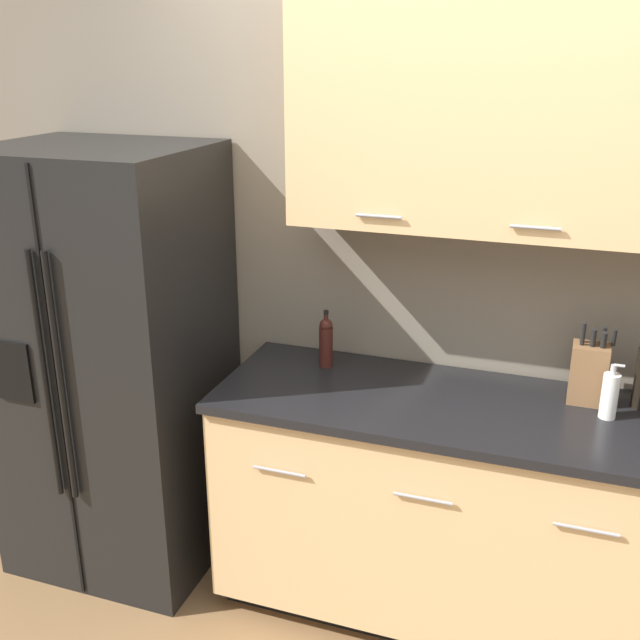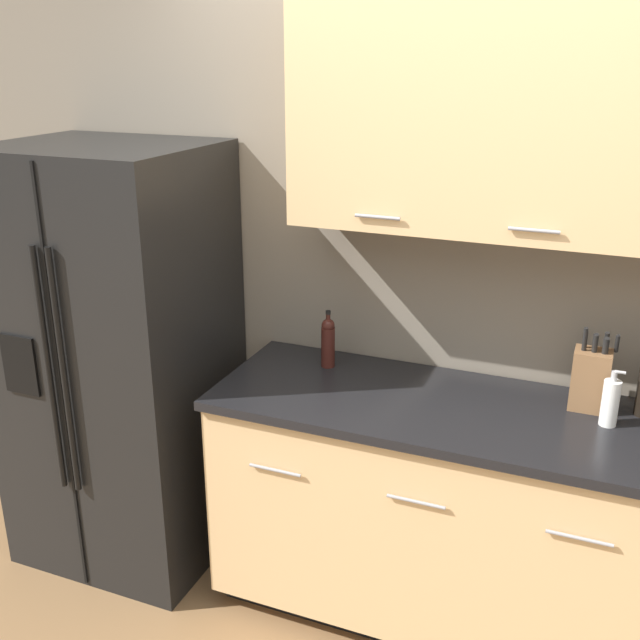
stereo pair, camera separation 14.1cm
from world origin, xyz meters
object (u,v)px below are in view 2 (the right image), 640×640
at_px(refrigerator, 119,360).
at_px(knife_block, 591,378).
at_px(soap_dispenser, 610,402).
at_px(oil_bottle, 328,341).

xyz_separation_m(refrigerator, knife_block, (1.85, 0.20, 0.15)).
relative_size(soap_dispenser, oil_bottle, 0.86).
relative_size(refrigerator, knife_block, 5.82).
bearing_deg(refrigerator, knife_block, 6.05).
bearing_deg(oil_bottle, soap_dispenser, -5.44).
height_order(refrigerator, oil_bottle, refrigerator).
xyz_separation_m(refrigerator, oil_bottle, (0.87, 0.19, 0.14)).
distance_m(knife_block, soap_dispenser, 0.13).
height_order(knife_block, oil_bottle, knife_block).
height_order(knife_block, soap_dispenser, knife_block).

